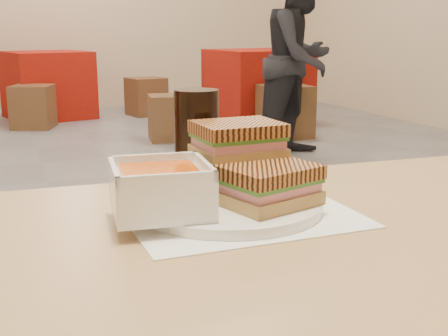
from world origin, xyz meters
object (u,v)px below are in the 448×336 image
object	(u,v)px
cola_glass	(197,137)
plate	(230,204)
bg_table_2	(48,85)
bg_chair_2l	(33,107)
bg_table_1	(257,88)
bg_chair_2r	(146,96)
soup_bowl	(161,191)
bg_chair_1l	(170,118)
panini_lower	(268,184)
main_table	(239,326)
patron_b	(300,59)
bg_chair_1r	(285,111)

from	to	relation	value
cola_glass	plate	bearing A→B (deg)	-91.62
bg_table_2	bg_chair_2l	xyz separation A→B (m)	(-0.22, -0.68, -0.16)
bg_table_2	bg_chair_2l	distance (m)	0.73
bg_table_1	bg_chair_2r	bearing A→B (deg)	129.86
soup_bowl	bg_chair_2l	size ratio (longest dim) A/B	0.29
bg_chair_1l	panini_lower	bearing A→B (deg)	-104.27
bg_chair_2l	bg_table_2	bearing A→B (deg)	72.19
panini_lower	bg_table_1	size ratio (longest dim) A/B	0.15
main_table	panini_lower	size ratio (longest dim) A/B	8.09
bg_table_2	patron_b	bearing A→B (deg)	-59.25
bg_table_1	bg_chair_1l	size ratio (longest dim) A/B	2.35
main_table	plate	bearing A→B (deg)	73.28
bg_table_2	bg_chair_2l	world-z (taller)	bg_table_2
main_table	bg_chair_2r	bearing A→B (deg)	77.23
plate	bg_chair_2r	xyz separation A→B (m)	(1.37, 6.08, -0.54)
panini_lower	bg_chair_2r	bearing A→B (deg)	77.79
main_table	cola_glass	xyz separation A→B (m)	(0.04, 0.30, 0.20)
panini_lower	bg_table_1	bearing A→B (deg)	65.58
bg_chair_1r	cola_glass	bearing A→B (deg)	-119.20
panini_lower	bg_chair_1l	bearing A→B (deg)	75.73
main_table	bg_table_1	xyz separation A→B (m)	(2.35, 5.08, -0.24)
soup_bowl	bg_chair_1l	bearing A→B (deg)	73.83
panini_lower	bg_chair_2r	size ratio (longest dim) A/B	0.33
soup_bowl	bg_chair_2l	bearing A→B (deg)	88.40
plate	bg_chair_1l	xyz separation A→B (m)	(1.18, 4.42, -0.55)
bg_chair_1l	main_table	bearing A→B (deg)	-104.97
soup_bowl	bg_table_2	world-z (taller)	soup_bowl
bg_chair_2r	main_table	bearing A→B (deg)	-102.77
bg_table_1	bg_chair_2l	bearing A→B (deg)	163.95
bg_chair_1r	panini_lower	bearing A→B (deg)	-117.60
plate	panini_lower	world-z (taller)	panini_lower
patron_b	bg_chair_2l	bearing A→B (deg)	131.30
soup_bowl	bg_table_1	distance (m)	5.54
soup_bowl	bg_chair_1r	world-z (taller)	soup_bowl
main_table	bg_chair_2l	xyz separation A→B (m)	(0.09, 5.73, -0.41)
soup_bowl	bg_chair_1l	distance (m)	4.67
soup_bowl	main_table	bearing A→B (deg)	-56.61
bg_table_2	bg_chair_2r	world-z (taller)	bg_table_2
bg_table_2	bg_chair_1l	size ratio (longest dim) A/B	2.49
bg_table_1	bg_chair_2r	xyz separation A→B (m)	(-0.94, 1.13, -0.18)
main_table	bg_chair_2l	distance (m)	5.75
bg_chair_2l	patron_b	world-z (taller)	patron_b
plate	patron_b	distance (m)	3.94
soup_bowl	bg_chair_2l	xyz separation A→B (m)	(0.16, 5.62, -0.58)
main_table	cola_glass	size ratio (longest dim) A/B	7.56
main_table	bg_table_2	size ratio (longest dim) A/B	1.18
bg_chair_1l	bg_chair_1r	bearing A→B (deg)	-13.31
bg_table_1	bg_chair_2r	world-z (taller)	bg_table_1
main_table	bg_table_1	size ratio (longest dim) A/B	1.25
main_table	bg_chair_1l	bearing A→B (deg)	75.03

